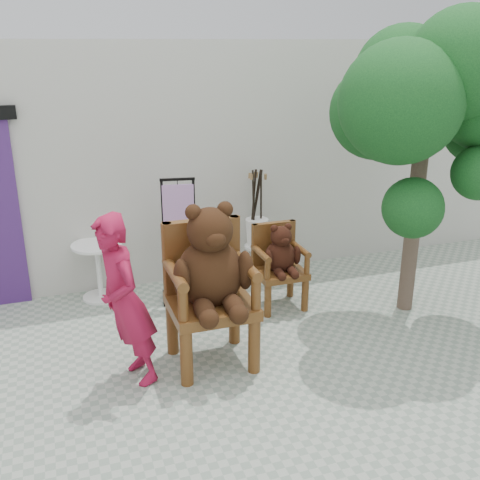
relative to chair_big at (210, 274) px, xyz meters
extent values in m
plane|color=#979F8F|center=(0.71, -0.54, -0.92)|extent=(60.00, 60.00, 0.00)
cube|color=beige|center=(0.71, 2.56, 0.58)|extent=(9.00, 1.00, 3.00)
cylinder|color=#4D2B10|center=(-0.33, -0.32, -0.65)|extent=(0.12, 0.12, 0.55)
cylinder|color=#4D2B10|center=(-0.33, 0.27, -0.65)|extent=(0.12, 0.12, 0.55)
cylinder|color=#4D2B10|center=(0.33, -0.32, -0.65)|extent=(0.12, 0.12, 0.55)
cylinder|color=#4D2B10|center=(0.33, 0.27, -0.65)|extent=(0.12, 0.12, 0.55)
cube|color=#4D2B10|center=(0.00, -0.02, -0.32)|extent=(0.78, 0.72, 0.10)
cube|color=#4D2B10|center=(0.00, 0.28, 0.09)|extent=(0.75, 0.10, 0.72)
cylinder|color=#4D2B10|center=(-0.34, 0.28, 0.09)|extent=(0.10, 0.10, 0.72)
cylinder|color=#4D2B10|center=(-0.34, -0.32, -0.11)|extent=(0.09, 0.09, 0.33)
cylinder|color=#4D2B10|center=(-0.34, -0.02, 0.06)|extent=(0.10, 0.68, 0.10)
cylinder|color=#4D2B10|center=(0.34, 0.28, 0.09)|extent=(0.10, 0.10, 0.72)
cylinder|color=#4D2B10|center=(0.34, -0.32, -0.11)|extent=(0.09, 0.09, 0.33)
cylinder|color=#4D2B10|center=(0.34, -0.02, 0.06)|extent=(0.10, 0.68, 0.10)
ellipsoid|color=black|center=(0.00, 0.01, 0.00)|extent=(0.64, 0.54, 0.67)
sphere|color=black|center=(0.00, -0.02, 0.44)|extent=(0.42, 0.42, 0.42)
ellipsoid|color=black|center=(0.00, -0.19, 0.41)|extent=(0.19, 0.15, 0.15)
sphere|color=black|center=(-0.15, -0.01, 0.62)|extent=(0.15, 0.15, 0.15)
sphere|color=black|center=(0.15, -0.01, 0.62)|extent=(0.15, 0.15, 0.15)
ellipsoid|color=black|center=(-0.30, -0.13, 0.05)|extent=(0.15, 0.21, 0.38)
ellipsoid|color=black|center=(-0.14, -0.28, -0.22)|extent=(0.19, 0.37, 0.19)
sphere|color=black|center=(-0.14, -0.43, -0.24)|extent=(0.18, 0.18, 0.18)
ellipsoid|color=black|center=(0.30, -0.13, 0.05)|extent=(0.15, 0.21, 0.38)
ellipsoid|color=black|center=(0.14, -0.28, -0.22)|extent=(0.19, 0.37, 0.19)
sphere|color=black|center=(0.14, -0.43, -0.24)|extent=(0.18, 0.18, 0.18)
cylinder|color=#4D2B10|center=(0.87, 0.69, -0.73)|extent=(0.08, 0.08, 0.39)
cylinder|color=#4D2B10|center=(0.87, 1.11, -0.73)|extent=(0.08, 0.08, 0.39)
cylinder|color=#4D2B10|center=(1.33, 0.69, -0.73)|extent=(0.08, 0.08, 0.39)
cylinder|color=#4D2B10|center=(1.33, 1.11, -0.73)|extent=(0.08, 0.08, 0.39)
cube|color=#4D2B10|center=(1.10, 0.90, -0.50)|extent=(0.56, 0.51, 0.07)
cube|color=#4D2B10|center=(1.10, 1.12, -0.20)|extent=(0.53, 0.07, 0.51)
cylinder|color=#4D2B10|center=(0.86, 1.12, -0.20)|extent=(0.07, 0.07, 0.51)
cylinder|color=#4D2B10|center=(0.86, 0.69, -0.34)|extent=(0.07, 0.07, 0.23)
cylinder|color=#4D2B10|center=(0.86, 0.90, -0.23)|extent=(0.07, 0.49, 0.07)
cylinder|color=#4D2B10|center=(1.34, 1.12, -0.20)|extent=(0.07, 0.07, 0.51)
cylinder|color=#4D2B10|center=(1.34, 0.69, -0.34)|extent=(0.07, 0.07, 0.23)
cylinder|color=#4D2B10|center=(1.34, 0.90, -0.23)|extent=(0.07, 0.49, 0.07)
ellipsoid|color=black|center=(1.10, 0.91, -0.30)|extent=(0.37, 0.31, 0.39)
sphere|color=black|center=(1.10, 0.89, -0.05)|extent=(0.25, 0.25, 0.25)
ellipsoid|color=black|center=(1.10, 0.79, -0.07)|extent=(0.11, 0.09, 0.09)
sphere|color=black|center=(1.01, 0.90, 0.06)|extent=(0.09, 0.09, 0.09)
sphere|color=black|center=(1.19, 0.90, 0.06)|extent=(0.09, 0.09, 0.09)
ellipsoid|color=black|center=(0.93, 0.83, -0.27)|extent=(0.09, 0.12, 0.22)
ellipsoid|color=black|center=(1.02, 0.74, -0.43)|extent=(0.11, 0.22, 0.11)
sphere|color=black|center=(1.02, 0.66, -0.44)|extent=(0.10, 0.10, 0.10)
ellipsoid|color=black|center=(1.27, 0.83, -0.27)|extent=(0.09, 0.12, 0.22)
ellipsoid|color=black|center=(1.18, 0.74, -0.43)|extent=(0.11, 0.22, 0.11)
sphere|color=black|center=(1.18, 0.66, -0.44)|extent=(0.10, 0.10, 0.10)
imported|color=maroon|center=(-0.81, -0.10, -0.11)|extent=(0.53, 0.67, 1.63)
cylinder|color=white|center=(-0.88, 1.81, -0.23)|extent=(0.60, 0.60, 0.03)
cylinder|color=white|center=(-0.88, 1.81, -0.57)|extent=(0.06, 0.06, 0.68)
cylinder|color=white|center=(-0.88, 1.81, -0.91)|extent=(0.44, 0.44, 0.03)
cube|color=black|center=(-0.14, 1.48, -0.17)|extent=(0.03, 0.03, 1.50)
cube|color=black|center=(0.22, 1.42, -0.17)|extent=(0.03, 0.03, 1.50)
cube|color=black|center=(0.04, 1.45, 0.58)|extent=(0.40, 0.09, 0.03)
cube|color=black|center=(0.04, 1.45, -0.89)|extent=(0.50, 0.42, 0.06)
cube|color=#B887C5|center=(0.04, 1.44, 0.26)|extent=(0.36, 0.10, 0.52)
cylinder|color=black|center=(0.04, 1.45, 0.55)|extent=(0.01, 0.01, 0.08)
cylinder|color=white|center=(1.14, 1.78, -0.48)|extent=(0.32, 0.32, 0.03)
cylinder|color=white|center=(1.23, 1.87, -0.70)|extent=(0.03, 0.03, 0.44)
cylinder|color=white|center=(1.06, 1.87, -0.70)|extent=(0.03, 0.03, 0.44)
cylinder|color=white|center=(1.06, 1.70, -0.70)|extent=(0.03, 0.03, 0.44)
cylinder|color=white|center=(1.23, 1.70, -0.70)|extent=(0.03, 0.03, 0.44)
cylinder|color=black|center=(1.11, 1.82, 0.13)|extent=(0.13, 0.13, 0.79)
cylinder|color=olive|center=(1.07, 1.86, 0.45)|extent=(0.05, 0.04, 0.08)
cylinder|color=black|center=(1.11, 1.82, 0.13)|extent=(0.09, 0.09, 0.80)
cylinder|color=olive|center=(1.08, 1.85, 0.45)|extent=(0.04, 0.04, 0.08)
cylinder|color=black|center=(1.09, 1.79, 0.13)|extent=(0.03, 0.10, 0.80)
cylinder|color=olive|center=(1.06, 1.79, 0.45)|extent=(0.04, 0.04, 0.07)
cylinder|color=black|center=(1.14, 1.83, 0.13)|extent=(0.14, 0.03, 0.79)
cylinder|color=olive|center=(1.14, 1.88, 0.45)|extent=(0.05, 0.04, 0.07)
cylinder|color=black|center=(1.15, 1.83, 0.13)|extent=(0.14, 0.06, 0.79)
cylinder|color=olive|center=(1.17, 1.88, 0.45)|extent=(0.05, 0.04, 0.08)
cylinder|color=black|center=(1.19, 1.76, 0.13)|extent=(0.08, 0.15, 0.79)
cylinder|color=olive|center=(1.23, 1.74, 0.45)|extent=(0.04, 0.05, 0.08)
cylinder|color=#453429|center=(2.49, 0.38, 0.60)|extent=(0.17, 0.17, 3.05)
sphere|color=#0E3315|center=(2.05, 0.61, 1.34)|extent=(1.01, 1.01, 1.01)
sphere|color=#0E3315|center=(2.34, 0.61, 1.71)|extent=(1.05, 1.05, 1.05)
sphere|color=#0E3315|center=(3.08, 0.23, 1.18)|extent=(0.76, 0.76, 0.76)
sphere|color=#0E3315|center=(1.88, -0.05, 1.51)|extent=(1.18, 1.18, 1.18)
sphere|color=#0E3315|center=(2.50, -0.10, 1.85)|extent=(1.08, 1.08, 1.08)
sphere|color=#0E3315|center=(2.05, -0.17, 0.49)|extent=(0.61, 0.61, 0.61)
sphere|color=#0E3315|center=(2.71, -0.28, 0.82)|extent=(0.55, 0.55, 0.55)
camera|label=1|loc=(-1.31, -4.66, 2.06)|focal=42.00mm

